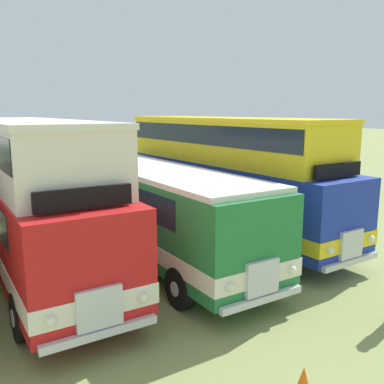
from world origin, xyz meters
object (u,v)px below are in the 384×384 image
object	(u,v)px
bus_fifth_in_row	(226,171)
cone_mid_row	(303,384)
bus_third_in_row	(32,190)
bus_fourth_in_row	(147,202)

from	to	relation	value
bus_fifth_in_row	cone_mid_row	bearing A→B (deg)	-117.12
bus_fifth_in_row	cone_mid_row	distance (m)	9.94
cone_mid_row	bus_fifth_in_row	bearing A→B (deg)	62.88
bus_third_in_row	cone_mid_row	distance (m)	8.94
bus_fourth_in_row	bus_fifth_in_row	distance (m)	3.65
bus_third_in_row	bus_fifth_in_row	world-z (taller)	same
bus_third_in_row	bus_fifth_in_row	xyz separation A→B (m)	(7.08, 0.38, 0.00)
bus_fifth_in_row	bus_fourth_in_row	bearing A→B (deg)	-171.29
bus_third_in_row	bus_fourth_in_row	bearing A→B (deg)	-2.60
bus_fourth_in_row	cone_mid_row	world-z (taller)	bus_fourth_in_row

